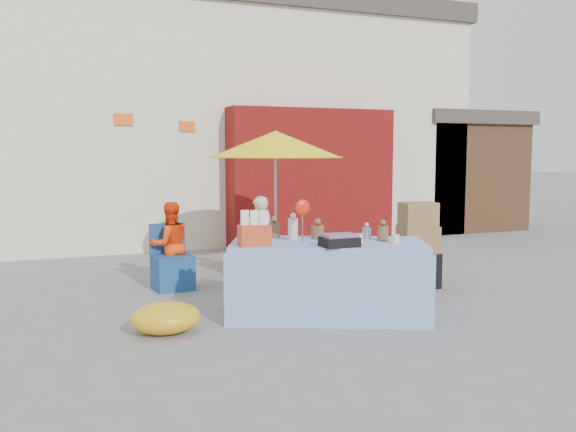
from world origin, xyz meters
name	(u,v)px	position (x,y,z in m)	size (l,w,h in m)	color
ground	(283,309)	(0.00, 0.00, 0.00)	(80.00, 80.00, 0.00)	slate
backdrop	(185,94)	(0.52, 7.52, 3.10)	(14.00, 8.00, 7.80)	silver
market_table	(327,278)	(0.34, -0.46, 0.42)	(2.36, 1.78, 1.29)	#8199CF
chair_left	(172,270)	(-0.98, 1.47, 0.26)	(0.52, 0.52, 0.85)	navy
chair_right	(263,263)	(0.27, 1.47, 0.26)	(0.52, 0.52, 0.85)	navy
vendor_orange	(170,245)	(-0.98, 1.61, 0.57)	(0.55, 0.43, 1.14)	#FF390D
vendor_beige	(259,238)	(0.27, 1.61, 0.59)	(0.43, 0.28, 1.18)	beige
umbrella	(276,145)	(0.57, 1.76, 1.89)	(1.90, 1.90, 2.09)	gray
box_stack	(418,248)	(2.08, 0.41, 0.52)	(0.56, 0.48, 1.13)	black
tarp_bundle	(166,318)	(-1.42, -0.47, 0.16)	(0.70, 0.56, 0.31)	gold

